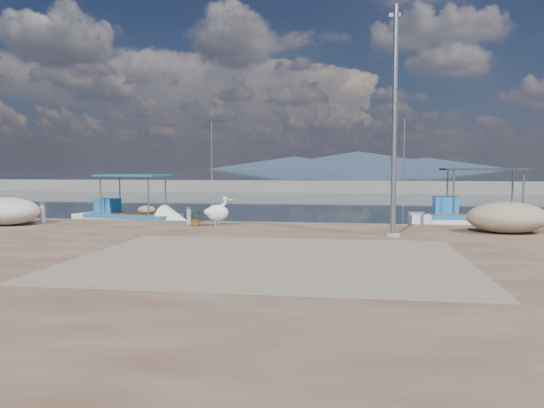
{
  "coord_description": "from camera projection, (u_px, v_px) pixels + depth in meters",
  "views": [
    {
      "loc": [
        2.87,
        -15.1,
        2.64
      ],
      "look_at": [
        0.0,
        3.8,
        1.3
      ],
      "focal_mm": 35.0,
      "sensor_mm": 36.0,
      "label": 1
    }
  ],
  "objects": [
    {
      "name": "quay_patch",
      "position": [
        271.0,
        258.0,
        12.36
      ],
      "size": [
        9.0,
        7.0,
        0.01
      ],
      "primitive_type": "cube",
      "color": "gray",
      "rests_on": "quay"
    },
    {
      "name": "net_pile_c",
      "position": [
        507.0,
        218.0,
        17.14
      ],
      "size": [
        2.56,
        1.83,
        1.01
      ],
      "primitive_type": "ellipsoid",
      "color": "tan",
      "rests_on": "quay"
    },
    {
      "name": "bollard_far",
      "position": [
        43.0,
        212.0,
        20.36
      ],
      "size": [
        0.26,
        0.26,
        0.78
      ],
      "color": "gray",
      "rests_on": "quay"
    },
    {
      "name": "bollard_near",
      "position": [
        189.0,
        215.0,
        19.76
      ],
      "size": [
        0.22,
        0.22,
        0.66
      ],
      "color": "gray",
      "rests_on": "quay"
    },
    {
      "name": "boat_left",
      "position": [
        133.0,
        221.0,
        23.76
      ],
      "size": [
        5.84,
        2.9,
        2.69
      ],
      "rotation": [
        0.0,
        0.0,
        -0.2
      ],
      "color": "white",
      "rests_on": "ground"
    },
    {
      "name": "mountains",
      "position": [
        354.0,
        161.0,
        655.27
      ],
      "size": [
        370.0,
        280.0,
        22.0
      ],
      "color": "#28384C",
      "rests_on": "ground"
    },
    {
      "name": "potted_plant",
      "position": [
        196.0,
        219.0,
        19.13
      ],
      "size": [
        0.52,
        0.46,
        0.54
      ],
      "primitive_type": "imported",
      "rotation": [
        0.0,
        0.0,
        -0.07
      ],
      "color": "#33722D",
      "rests_on": "quay"
    },
    {
      "name": "lamp_post",
      "position": [
        394.0,
        129.0,
        16.12
      ],
      "size": [
        0.44,
        0.96,
        7.0
      ],
      "color": "gray",
      "rests_on": "quay"
    },
    {
      "name": "boat_right",
      "position": [
        481.0,
        223.0,
        22.88
      ],
      "size": [
        6.29,
        2.17,
        3.01
      ],
      "rotation": [
        0.0,
        0.0,
        -0.01
      ],
      "color": "white",
      "rests_on": "ground"
    },
    {
      "name": "pelican",
      "position": [
        218.0,
        212.0,
        19.15
      ],
      "size": [
        1.12,
        0.78,
        1.07
      ],
      "rotation": [
        0.0,
        0.0,
        0.39
      ],
      "color": "tan",
      "rests_on": "quay"
    },
    {
      "name": "breakwater",
      "position": [
        324.0,
        187.0,
        54.92
      ],
      "size": [
        120.0,
        2.2,
        7.5
      ],
      "color": "gray",
      "rests_on": "ground"
    },
    {
      "name": "quay",
      "position": [
        191.0,
        299.0,
        9.57
      ],
      "size": [
        44.0,
        22.0,
        0.5
      ],
      "primitive_type": "cube",
      "color": "#523423",
      "rests_on": "ground"
    },
    {
      "name": "net_pile_a",
      "position": [
        7.0,
        211.0,
        19.51
      ],
      "size": [
        2.49,
        1.81,
        1.02
      ],
      "primitive_type": "ellipsoid",
      "color": "beige",
      "rests_on": "quay"
    },
    {
      "name": "ground",
      "position": [
        253.0,
        257.0,
        15.51
      ],
      "size": [
        1400.0,
        1400.0,
        0.0
      ],
      "primitive_type": "plane",
      "color": "#162635",
      "rests_on": "ground"
    }
  ]
}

